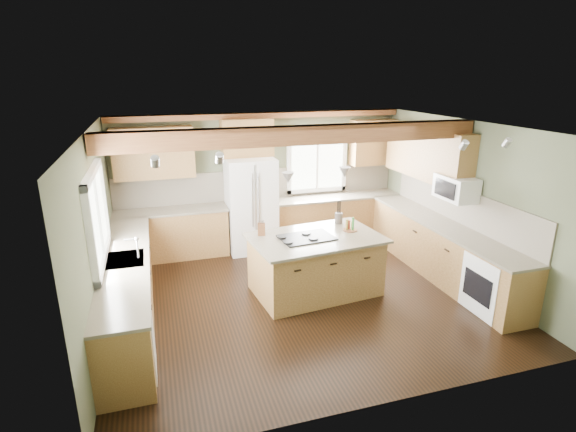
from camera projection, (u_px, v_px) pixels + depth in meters
name	position (u px, v px, depth m)	size (l,w,h in m)	color
floor	(301.00, 296.00, 6.96)	(5.60, 5.60, 0.00)	black
ceiling	(303.00, 127.00, 6.17)	(5.60, 5.60, 0.00)	silver
wall_back	(261.00, 179.00, 8.84)	(5.60, 5.60, 0.00)	#4E533B
wall_left	(96.00, 236.00, 5.78)	(5.00, 5.00, 0.00)	#4E533B
wall_right	(464.00, 201.00, 7.34)	(5.00, 5.00, 0.00)	#4E533B
ceiling_beam	(301.00, 135.00, 6.30)	(5.55, 0.26, 0.26)	#542918
soffit_trim	(261.00, 116.00, 8.37)	(5.55, 0.20, 0.10)	#542918
backsplash_back	(262.00, 184.00, 8.85)	(5.58, 0.03, 0.58)	brown
backsplash_right	(460.00, 206.00, 7.41)	(0.03, 3.70, 0.58)	brown
base_cab_back_left	(172.00, 234.00, 8.33)	(2.02, 0.60, 0.88)	brown
counter_back_left	(170.00, 211.00, 8.19)	(2.06, 0.64, 0.04)	#4A4336
base_cab_back_right	(336.00, 218.00, 9.24)	(2.62, 0.60, 0.88)	brown
counter_back_right	(336.00, 197.00, 9.10)	(2.66, 0.64, 0.04)	#4A4336
base_cab_left	(128.00, 291.00, 6.18)	(0.60, 3.70, 0.88)	brown
counter_left	(125.00, 260.00, 6.03)	(0.64, 3.74, 0.04)	#4A4336
base_cab_right	(441.00, 251.00, 7.57)	(0.60, 3.70, 0.88)	brown
counter_right	(444.00, 225.00, 7.43)	(0.64, 3.74, 0.04)	#4A4336
upper_cab_back_left	(154.00, 153.00, 7.93)	(1.40, 0.35, 0.90)	brown
upper_cab_over_fridge	(247.00, 138.00, 8.34)	(0.96, 0.35, 0.70)	brown
upper_cab_right	(427.00, 153.00, 7.92)	(0.35, 2.20, 0.90)	brown
upper_cab_back_corner	(373.00, 142.00, 9.12)	(0.90, 0.35, 0.90)	brown
window_left	(96.00, 216.00, 5.76)	(0.04, 1.60, 1.05)	white
window_back	(317.00, 164.00, 9.06)	(1.10, 0.04, 1.00)	white
sink	(125.00, 260.00, 6.03)	(0.50, 0.65, 0.03)	#262628
faucet	(138.00, 248.00, 6.04)	(0.02, 0.02, 0.28)	#B2B2B7
dishwasher	(126.00, 344.00, 5.00)	(0.60, 0.60, 0.84)	white
oven	(495.00, 285.00, 6.39)	(0.60, 0.72, 0.84)	white
microwave	(456.00, 188.00, 7.16)	(0.40, 0.70, 0.38)	white
pendant_left	(288.00, 178.00, 6.38)	(0.18, 0.18, 0.16)	#B2B2B7
pendant_right	(345.00, 172.00, 6.72)	(0.18, 0.18, 0.16)	#B2B2B7
refrigerator	(251.00, 205.00, 8.53)	(0.90, 0.74, 1.80)	white
island	(315.00, 265.00, 6.99)	(1.85, 1.13, 0.88)	brown
island_top	(316.00, 238.00, 6.85)	(1.97, 1.25, 0.04)	#4A4336
cooktop	(307.00, 237.00, 6.78)	(0.80, 0.53, 0.02)	black
knife_block	(261.00, 229.00, 6.88)	(0.11, 0.09, 0.19)	brown
utensil_crock	(339.00, 218.00, 7.43)	(0.13, 0.13, 0.17)	#473F39
bottle_tray	(350.00, 224.00, 7.08)	(0.22, 0.22, 0.21)	brown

